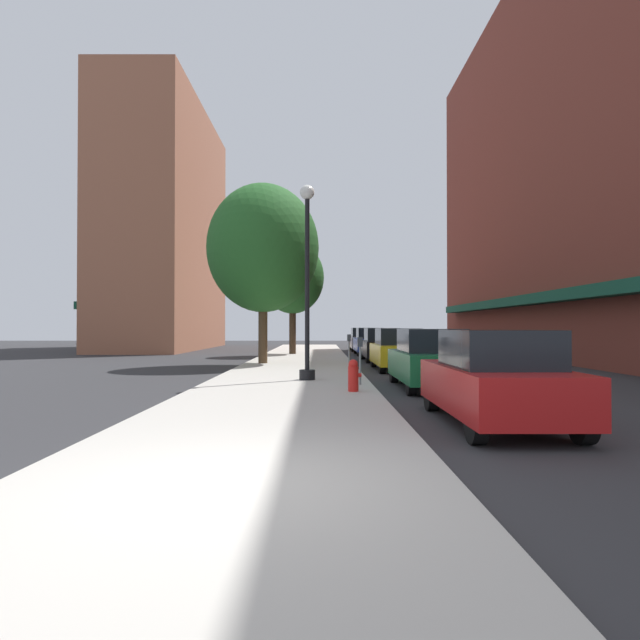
{
  "coord_description": "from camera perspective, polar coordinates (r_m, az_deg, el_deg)",
  "views": [
    {
      "loc": [
        0.94,
        -5.6,
        1.71
      ],
      "look_at": [
        0.84,
        16.23,
        1.99
      ],
      "focal_mm": 30.79,
      "sensor_mm": 36.0,
      "label": 1
    }
  ],
  "objects": [
    {
      "name": "car_silver",
      "position": [
        39.38,
        4.71,
        -2.04
      ],
      "size": [
        1.8,
        4.3,
        1.66
      ],
      "rotation": [
        0.0,
        0.0,
        -0.01
      ],
      "color": "black",
      "rests_on": "ground"
    },
    {
      "name": "parking_meter_near",
      "position": [
        15.2,
        4.45,
        -3.61
      ],
      "size": [
        0.14,
        0.09,
        1.31
      ],
      "color": "slate",
      "rests_on": "sidewalk_slab"
    },
    {
      "name": "lamppost",
      "position": [
        16.63,
        -1.08,
        4.41
      ],
      "size": [
        0.48,
        0.48,
        5.9
      ],
      "color": "black",
      "rests_on": "sidewalk_slab"
    },
    {
      "name": "building_right_brick",
      "position": [
        32.29,
        27.13,
        15.8
      ],
      "size": [
        6.8,
        40.0,
        21.76
      ],
      "color": "brown",
      "rests_on": "ground"
    },
    {
      "name": "sidewalk_slab",
      "position": [
        24.67,
        -1.94,
        -4.57
      ],
      "size": [
        4.8,
        50.0,
        0.12
      ],
      "primitive_type": "cube",
      "color": "#B7B2A8",
      "rests_on": "ground"
    },
    {
      "name": "car_yellow",
      "position": [
        21.92,
        8.29,
        -3.09
      ],
      "size": [
        1.8,
        4.3,
        1.66
      ],
      "rotation": [
        0.0,
        0.0,
        0.01
      ],
      "color": "black",
      "rests_on": "ground"
    },
    {
      "name": "car_green",
      "position": [
        15.57,
        11.61,
        -4.04
      ],
      "size": [
        1.8,
        4.3,
        1.66
      ],
      "rotation": [
        0.0,
        0.0,
        0.02
      ],
      "color": "black",
      "rests_on": "ground"
    },
    {
      "name": "parking_meter_far",
      "position": [
        20.94,
        3.29,
        -2.82
      ],
      "size": [
        0.14,
        0.09,
        1.31
      ],
      "color": "slate",
      "rests_on": "sidewalk_slab"
    },
    {
      "name": "car_black",
      "position": [
        27.53,
        6.64,
        -2.61
      ],
      "size": [
        1.8,
        4.3,
        1.66
      ],
      "rotation": [
        0.0,
        0.0,
        -0.01
      ],
      "color": "black",
      "rests_on": "ground"
    },
    {
      "name": "car_red",
      "position": [
        10.08,
        18.02,
        -5.84
      ],
      "size": [
        1.8,
        4.3,
        1.66
      ],
      "rotation": [
        0.0,
        0.0,
        -0.02
      ],
      "color": "black",
      "rests_on": "ground"
    },
    {
      "name": "tree_mid",
      "position": [
        24.5,
        -5.69,
        7.42
      ],
      "size": [
        4.93,
        4.93,
        7.91
      ],
      "color": "#4C3823",
      "rests_on": "sidewalk_slab"
    },
    {
      "name": "car_blue",
      "position": [
        33.69,
        5.47,
        -2.27
      ],
      "size": [
        1.8,
        4.3,
        1.66
      ],
      "rotation": [
        0.0,
        0.0,
        -0.01
      ],
      "color": "black",
      "rests_on": "ground"
    },
    {
      "name": "building_far_background",
      "position": [
        44.88,
        -15.39,
        8.98
      ],
      "size": [
        6.8,
        18.0,
        18.56
      ],
      "color": "#9E6047",
      "rests_on": "ground"
    },
    {
      "name": "ground_plane",
      "position": [
        23.86,
        7.65,
        -4.84
      ],
      "size": [
        90.0,
        90.0,
        0.0
      ],
      "primitive_type": "plane",
      "color": "#2D2D30"
    },
    {
      "name": "tree_near",
      "position": [
        32.69,
        -2.61,
        4.38
      ],
      "size": [
        3.74,
        3.74,
        6.68
      ],
      "color": "#422D1E",
      "rests_on": "sidewalk_slab"
    },
    {
      "name": "fire_hydrant",
      "position": [
        13.63,
        3.74,
        -5.75
      ],
      "size": [
        0.33,
        0.26,
        0.79
      ],
      "color": "red",
      "rests_on": "sidewalk_slab"
    }
  ]
}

